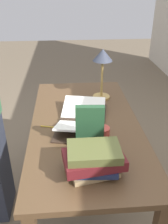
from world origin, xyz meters
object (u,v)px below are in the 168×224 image
at_px(open_book, 82,119).
at_px(reading_lamp, 103,61).
at_px(pencil, 53,127).
at_px(book_standing_upright, 90,128).
at_px(book_stack_tall, 93,160).
at_px(coffee_mug, 102,133).

distance_m(open_book, reading_lamp, 0.51).
bearing_deg(pencil, book_standing_upright, 42.15).
height_order(open_book, pencil, open_book).
xyz_separation_m(book_stack_tall, coffee_mug, (-0.29, 0.09, -0.04)).
bearing_deg(open_book, book_stack_tall, 12.92).
bearing_deg(book_standing_upright, pencil, -133.76).
bearing_deg(book_stack_tall, open_book, -178.06).
height_order(reading_lamp, coffee_mug, reading_lamp).
bearing_deg(pencil, open_book, 106.80).
relative_size(book_standing_upright, pencil, 1.59).
bearing_deg(book_standing_upright, open_book, -171.89).
relative_size(open_book, coffee_mug, 5.36).
bearing_deg(open_book, pencil, -62.22).
height_order(open_book, reading_lamp, reading_lamp).
bearing_deg(coffee_mug, reading_lamp, 172.46).
bearing_deg(open_book, book_standing_upright, 14.99).
xyz_separation_m(open_book, book_standing_upright, (0.30, 0.02, 0.11)).
xyz_separation_m(open_book, coffee_mug, (0.21, 0.11, 0.02)).
distance_m(book_standing_upright, reading_lamp, 0.72).
distance_m(book_standing_upright, pencil, 0.35).
xyz_separation_m(reading_lamp, pencil, (0.44, -0.38, -0.31)).
height_order(book_stack_tall, coffee_mug, book_stack_tall).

